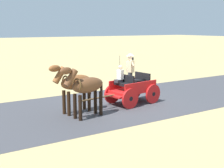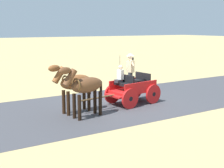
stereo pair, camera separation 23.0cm
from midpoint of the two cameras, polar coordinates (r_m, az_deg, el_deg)
ground_plane at (r=14.74m, az=2.08°, el=-3.65°), size 200.00×200.00×0.00m
road_surface at (r=14.74m, az=2.08°, el=-3.64°), size 6.30×160.00×0.01m
horse_drawn_carriage at (r=14.39m, az=3.38°, el=-0.68°), size 1.75×4.51×2.50m
horse_near_side at (r=12.10m, az=-5.70°, el=-0.49°), size 0.86×2.15×2.21m
horse_off_side at (r=12.81m, az=-7.88°, el=0.10°), size 0.85×2.15×2.21m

